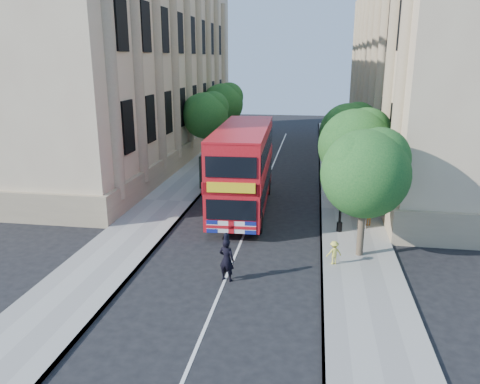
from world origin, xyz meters
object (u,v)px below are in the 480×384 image
at_px(double_decker_bus, 243,166).
at_px(box_van, 225,165).
at_px(lamp_post, 342,188).
at_px(woman_pedestrian, 361,215).
at_px(police_constable, 227,260).

bearing_deg(double_decker_bus, box_van, 109.11).
height_order(lamp_post, woman_pedestrian, lamp_post).
xyz_separation_m(police_constable, woman_pedestrian, (6.11, 7.13, -0.08)).
relative_size(double_decker_bus, woman_pedestrian, 7.49).
xyz_separation_m(box_van, woman_pedestrian, (9.10, -8.05, -0.62)).
bearing_deg(police_constable, woman_pedestrian, -113.63).
bearing_deg(box_van, lamp_post, -42.79).
distance_m(double_decker_bus, box_van, 6.23).
xyz_separation_m(double_decker_bus, police_constable, (0.76, -9.51, -1.85)).
bearing_deg(lamp_post, woman_pedestrian, 33.60).
xyz_separation_m(lamp_post, double_decker_bus, (-5.68, 3.16, 0.27)).
height_order(double_decker_bus, box_van, double_decker_bus).
relative_size(lamp_post, woman_pedestrian, 3.51).
xyz_separation_m(double_decker_bus, box_van, (-2.23, 5.67, -1.31)).
bearing_deg(police_constable, double_decker_bus, -68.50).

